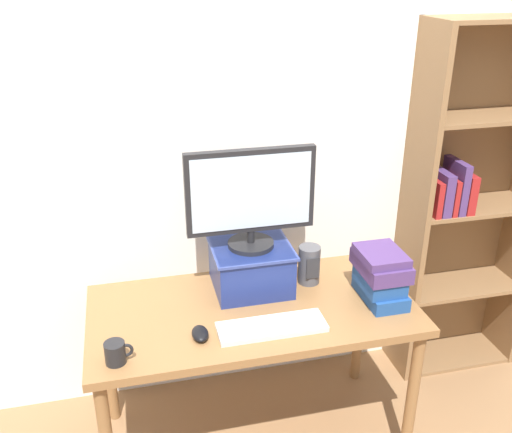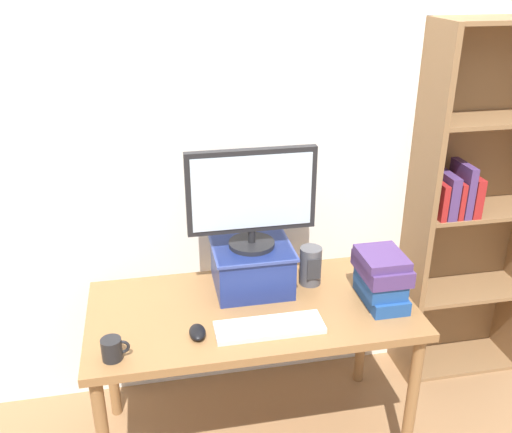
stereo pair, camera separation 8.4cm
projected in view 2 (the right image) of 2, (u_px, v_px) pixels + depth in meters
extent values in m
cube|color=silver|center=(231.00, 140.00, 2.61)|extent=(7.00, 0.08, 2.60)
cube|color=olive|center=(252.00, 310.00, 2.40)|extent=(1.36, 0.67, 0.04)
cylinder|color=olive|center=(411.00, 403.00, 2.41)|extent=(0.05, 0.05, 0.69)
cylinder|color=olive|center=(110.00, 356.00, 2.69)|extent=(0.05, 0.05, 0.69)
cylinder|color=olive|center=(363.00, 325.00, 2.92)|extent=(0.05, 0.05, 0.69)
cube|color=olive|center=(419.00, 217.00, 2.76)|extent=(0.03, 0.28, 1.83)
cube|color=olive|center=(464.00, 201.00, 2.94)|extent=(0.66, 0.01, 1.83)
cube|color=olive|center=(452.00, 359.00, 3.19)|extent=(0.60, 0.27, 0.02)
cube|color=olive|center=(465.00, 289.00, 3.00)|extent=(0.60, 0.27, 0.02)
cube|color=olive|center=(479.00, 210.00, 2.82)|extent=(0.60, 0.27, 0.02)
cube|color=olive|center=(495.00, 119.00, 2.63)|extent=(0.60, 0.27, 0.02)
cube|color=olive|center=(512.00, 19.00, 2.45)|extent=(0.60, 0.27, 0.02)
cube|color=maroon|center=(436.00, 198.00, 2.70)|extent=(0.03, 0.20, 0.18)
cube|color=#4C336B|center=(445.00, 194.00, 2.71)|extent=(0.05, 0.20, 0.21)
cube|color=maroon|center=(453.00, 196.00, 2.72)|extent=(0.03, 0.20, 0.18)
cube|color=#4C336B|center=(461.00, 188.00, 2.71)|extent=(0.04, 0.20, 0.25)
cube|color=maroon|center=(469.00, 193.00, 2.73)|extent=(0.04, 0.20, 0.19)
cube|color=navy|center=(252.00, 266.00, 2.50)|extent=(0.33, 0.31, 0.20)
cube|color=#334284|center=(252.00, 247.00, 2.46)|extent=(0.34, 0.32, 0.01)
cylinder|color=black|center=(252.00, 244.00, 2.45)|extent=(0.20, 0.20, 0.02)
cylinder|color=black|center=(252.00, 236.00, 2.44)|extent=(0.03, 0.03, 0.06)
cube|color=black|center=(251.00, 191.00, 2.35)|extent=(0.54, 0.04, 0.36)
cube|color=silver|center=(252.00, 193.00, 2.33)|extent=(0.50, 0.00, 0.32)
cube|color=silver|center=(269.00, 327.00, 2.24)|extent=(0.43, 0.14, 0.02)
cube|color=white|center=(269.00, 325.00, 2.23)|extent=(0.40, 0.12, 0.00)
ellipsoid|color=black|center=(197.00, 332.00, 2.20)|extent=(0.06, 0.10, 0.04)
cube|color=navy|center=(381.00, 295.00, 2.42)|extent=(0.15, 0.26, 0.06)
cube|color=navy|center=(380.00, 283.00, 2.39)|extent=(0.16, 0.22, 0.07)
cube|color=#4C336B|center=(382.00, 268.00, 2.37)|extent=(0.18, 0.26, 0.07)
cube|color=#4C336B|center=(382.00, 258.00, 2.34)|extent=(0.18, 0.21, 0.04)
cylinder|color=black|center=(112.00, 349.00, 2.06)|extent=(0.08, 0.08, 0.08)
torus|color=black|center=(122.00, 347.00, 2.07)|extent=(0.06, 0.01, 0.06)
cylinder|color=#4C4C51|center=(310.00, 266.00, 2.53)|extent=(0.10, 0.10, 0.18)
cube|color=#2D2D30|center=(314.00, 270.00, 2.48)|extent=(0.06, 0.00, 0.10)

